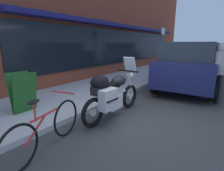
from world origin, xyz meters
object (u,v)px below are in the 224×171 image
(sandwich_board_sign, at_px, (23,92))
(parking_sign_pole, at_px, (162,47))
(parked_minivan, at_px, (191,64))
(pedestrian_walking, at_px, (220,66))
(touring_motorcycle, at_px, (112,94))
(parked_bicycle, at_px, (46,129))
(parked_car_down_block, at_px, (219,54))

(sandwich_board_sign, height_order, parking_sign_pole, parking_sign_pole)
(sandwich_board_sign, bearing_deg, parked_minivan, -25.90)
(pedestrian_walking, bearing_deg, touring_motorcycle, 144.87)
(pedestrian_walking, bearing_deg, sandwich_board_sign, 136.22)
(touring_motorcycle, distance_m, parked_bicycle, 1.69)
(parked_minivan, distance_m, parked_car_down_block, 8.20)
(pedestrian_walking, relative_size, parked_car_down_block, 0.37)
(parked_minivan, bearing_deg, touring_motorcycle, 169.10)
(sandwich_board_sign, distance_m, parking_sign_pole, 7.01)
(parked_minivan, bearing_deg, parking_sign_pole, 49.06)
(touring_motorcycle, height_order, parked_car_down_block, parked_car_down_block)
(parked_bicycle, distance_m, parked_minivan, 5.95)
(sandwich_board_sign, xyz_separation_m, parking_sign_pole, (6.90, -0.81, 0.95))
(parked_minivan, height_order, parking_sign_pole, parking_sign_pole)
(touring_motorcycle, bearing_deg, parking_sign_pole, 9.72)
(touring_motorcycle, distance_m, sandwich_board_sign, 2.13)
(parked_bicycle, xyz_separation_m, parking_sign_pole, (7.41, 0.88, 1.17))
(parked_bicycle, bearing_deg, parking_sign_pole, 6.77)
(pedestrian_walking, relative_size, parking_sign_pole, 0.73)
(touring_motorcycle, relative_size, sandwich_board_sign, 2.20)
(parked_bicycle, distance_m, parking_sign_pole, 7.55)
(parked_bicycle, xyz_separation_m, sandwich_board_sign, (0.51, 1.69, 0.22))
(parked_bicycle, bearing_deg, touring_motorcycle, -3.54)
(touring_motorcycle, height_order, parked_bicycle, touring_motorcycle)
(parked_car_down_block, bearing_deg, parking_sign_pole, 162.68)
(parked_bicycle, distance_m, pedestrian_walking, 4.83)
(parked_minivan, bearing_deg, parked_bicycle, 171.18)
(parked_bicycle, bearing_deg, sandwich_board_sign, 73.03)
(parked_bicycle, height_order, parked_car_down_block, parked_car_down_block)
(touring_motorcycle, relative_size, parked_car_down_block, 0.44)
(sandwich_board_sign, bearing_deg, parked_bicycle, -106.97)
(parked_minivan, bearing_deg, pedestrian_walking, -144.80)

